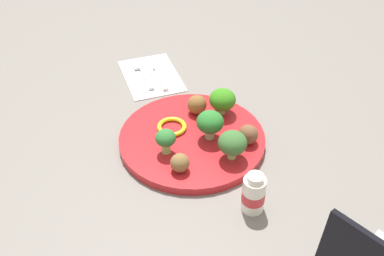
{
  "coord_description": "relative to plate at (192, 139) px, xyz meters",
  "views": [
    {
      "loc": [
        -0.63,
        0.3,
        0.61
      ],
      "look_at": [
        0.0,
        0.0,
        0.04
      ],
      "focal_mm": 44.89,
      "sensor_mm": 36.0,
      "label": 1
    }
  ],
  "objects": [
    {
      "name": "knife",
      "position": [
        0.26,
        -0.03,
        -0.0
      ],
      "size": [
        0.15,
        0.04,
        0.01
      ],
      "color": "white",
      "rests_on": "napkin"
    },
    {
      "name": "meatball_front_right",
      "position": [
        -0.06,
        -0.09,
        0.03
      ],
      "size": [
        0.04,
        0.04,
        0.04
      ],
      "primitive_type": "sphere",
      "color": "brown",
      "rests_on": "plate"
    },
    {
      "name": "meatball_mid_right",
      "position": [
        0.06,
        -0.04,
        0.03
      ],
      "size": [
        0.04,
        0.04,
        0.04
      ],
      "primitive_type": "sphere",
      "color": "brown",
      "rests_on": "plate"
    },
    {
      "name": "broccoli_floret_front_right",
      "position": [
        0.04,
        -0.09,
        0.04
      ],
      "size": [
        0.05,
        0.05,
        0.05
      ],
      "color": "#A9C170",
      "rests_on": "plate"
    },
    {
      "name": "meatball_near_rim",
      "position": [
        -0.07,
        0.06,
        0.03
      ],
      "size": [
        0.03,
        0.03,
        0.03
      ],
      "primitive_type": "sphere",
      "color": "brown",
      "rests_on": "plate"
    },
    {
      "name": "plate",
      "position": [
        0.0,
        0.0,
        0.0
      ],
      "size": [
        0.28,
        0.28,
        0.02
      ],
      "primitive_type": "cylinder",
      "color": "red",
      "rests_on": "ground_plane"
    },
    {
      "name": "pepper_ring_far_rim",
      "position": [
        0.04,
        0.03,
        0.01
      ],
      "size": [
        0.07,
        0.07,
        0.01
      ],
      "primitive_type": "torus",
      "rotation": [
        0.0,
        0.0,
        1.71
      ],
      "color": "yellow",
      "rests_on": "plate"
    },
    {
      "name": "napkin",
      "position": [
        0.25,
        -0.02,
        -0.01
      ],
      "size": [
        0.18,
        0.14,
        0.01
      ],
      "primitive_type": "cube",
      "rotation": [
        0.0,
        0.0,
        -0.11
      ],
      "color": "white",
      "rests_on": "ground_plane"
    },
    {
      "name": "ground_plane",
      "position": [
        0.0,
        0.0,
        -0.01
      ],
      "size": [
        4.0,
        4.0,
        0.0
      ],
      "primitive_type": "plane",
      "color": "slate"
    },
    {
      "name": "broccoli_floret_center",
      "position": [
        -0.02,
        0.06,
        0.04
      ],
      "size": [
        0.04,
        0.04,
        0.05
      ],
      "color": "#95CB66",
      "rests_on": "plate"
    },
    {
      "name": "broccoli_floret_back_right",
      "position": [
        -0.09,
        -0.04,
        0.04
      ],
      "size": [
        0.05,
        0.05,
        0.06
      ],
      "color": "#9DD06B",
      "rests_on": "plate"
    },
    {
      "name": "broccoli_floret_front_left",
      "position": [
        -0.02,
        -0.03,
        0.04
      ],
      "size": [
        0.05,
        0.05,
        0.06
      ],
      "color": "#9ABD83",
      "rests_on": "plate"
    },
    {
      "name": "yogurt_bottle",
      "position": [
        -0.19,
        -0.02,
        0.03
      ],
      "size": [
        0.04,
        0.04,
        0.08
      ],
      "color": "white",
      "rests_on": "ground_plane"
    },
    {
      "name": "fork",
      "position": [
        0.26,
        0.0,
        -0.0
      ],
      "size": [
        0.12,
        0.03,
        0.01
      ],
      "color": "silver",
      "rests_on": "napkin"
    }
  ]
}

